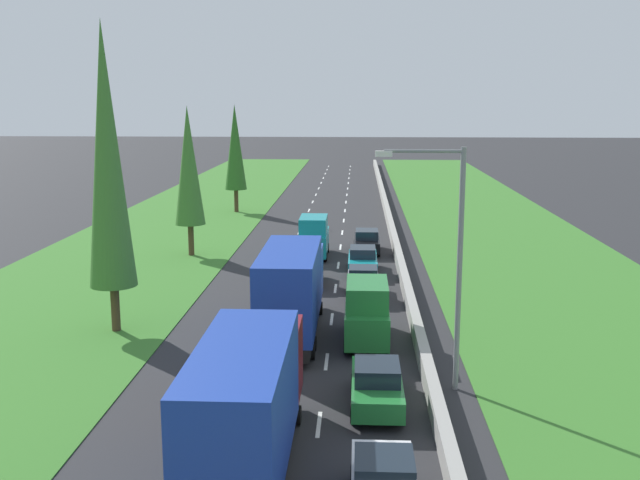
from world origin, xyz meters
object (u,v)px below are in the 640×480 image
Objects in this scene: teal_sedan_right_lane at (363,260)px; poplar_tree_third at (189,166)px; black_sedan_right_lane at (367,241)px; green_van_right_lane at (367,312)px; green_sedan_right_lane at (377,385)px; teal_van_centre_lane at (314,237)px; maroon_hatchback_centre_lane at (307,270)px; blue_box_truck_centre_lane at (248,404)px; grey_hatchback_right_lane at (363,282)px; blue_box_truck_centre_lane_third at (292,289)px; poplar_tree_fourth at (235,148)px; poplar_tree_second at (107,157)px; street_light_mast at (450,252)px.

teal_sedan_right_lane is 13.72m from poplar_tree_third.
green_van_right_lane is at bearing -90.64° from black_sedan_right_lane.
green_sedan_right_lane is 0.92× the size of teal_van_centre_lane.
maroon_hatchback_centre_lane reaches higher than teal_sedan_right_lane.
green_sedan_right_lane is at bearing -89.86° from black_sedan_right_lane.
maroon_hatchback_centre_lane is (0.14, 22.43, -1.35)m from blue_box_truck_centre_lane.
blue_box_truck_centre_lane_third is (-3.28, -6.94, 1.35)m from grey_hatchback_right_lane.
poplar_tree_fourth is (-8.63, 37.24, 3.96)m from blue_box_truck_centre_lane_third.
teal_sedan_right_lane is 4.50m from maroon_hatchback_centre_lane.
teal_van_centre_lane is 0.48× the size of poplar_tree_fourth.
black_sedan_right_lane is at bearing -56.31° from poplar_tree_fourth.
grey_hatchback_right_lane reaches higher than black_sedan_right_lane.
black_sedan_right_lane is at bearing 90.14° from green_sedan_right_lane.
green_sedan_right_lane is 28.33m from poplar_tree_third.
maroon_hatchback_centre_lane is (-3.57, -9.27, 0.02)m from black_sedan_right_lane.
black_sedan_right_lane is 23.25m from poplar_tree_second.
grey_hatchback_right_lane is 4.20m from maroon_hatchback_centre_lane.
maroon_hatchback_centre_lane is 0.38× the size of poplar_tree_fourth.
poplar_tree_fourth is 45.75m from street_light_mast.
black_sedan_right_lane is at bearing 88.40° from grey_hatchback_right_lane.
teal_van_centre_lane is (-0.03, 17.23, -0.78)m from blue_box_truck_centre_lane_third.
green_van_right_lane reaches higher than maroon_hatchback_centre_lane.
poplar_tree_fourth reaches higher than maroon_hatchback_centre_lane.
poplar_tree_fourth is (-11.91, 30.30, 5.31)m from grey_hatchback_right_lane.
poplar_tree_third reaches higher than blue_box_truck_centre_lane_third.
teal_van_centre_lane reaches higher than black_sedan_right_lane.
poplar_tree_third reaches higher than green_van_right_lane.
blue_box_truck_centre_lane_third is at bearing -89.91° from teal_van_centre_lane.
teal_van_centre_lane is at bearing 89.86° from blue_box_truck_centre_lane.
poplar_tree_third reaches higher than street_light_mast.
grey_hatchback_right_lane is (-0.11, 7.69, -0.56)m from green_van_right_lane.
poplar_tree_second is at bearing 156.72° from street_light_mast.
blue_box_truck_centre_lane_third reaches higher than grey_hatchback_right_lane.
maroon_hatchback_centre_lane is (-3.35, 10.37, -0.56)m from green_van_right_lane.
street_light_mast is at bearing -68.13° from maroon_hatchback_centre_lane.
teal_van_centre_lane is (-3.31, 10.29, 0.56)m from grey_hatchback_right_lane.
poplar_tree_second is (-11.85, -18.61, 7.31)m from black_sedan_right_lane.
teal_van_centre_lane is (-3.64, -1.65, 0.59)m from black_sedan_right_lane.
maroon_hatchback_centre_lane is 0.80× the size of teal_van_centre_lane.
poplar_tree_fourth is at bearing 111.45° from grey_hatchback_right_lane.
blue_box_truck_centre_lane_third reaches higher than green_sedan_right_lane.
street_light_mast is at bearing -57.49° from poplar_tree_third.
teal_van_centre_lane is (-0.07, 7.62, 0.56)m from maroon_hatchback_centre_lane.
poplar_tree_second is at bearing -122.49° from black_sedan_right_lane.
teal_sedan_right_lane is at bearing -53.64° from teal_van_centre_lane.
poplar_tree_second is at bearing -115.83° from teal_van_centre_lane.
green_van_right_lane is 3.56m from blue_box_truck_centre_lane_third.
poplar_tree_third is (-11.79, 4.52, 5.36)m from teal_sedan_right_lane.
black_sedan_right_lane is 4.04m from teal_van_centre_lane.
green_sedan_right_lane is at bearing -33.96° from poplar_tree_second.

